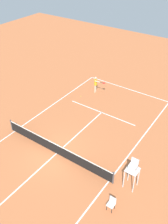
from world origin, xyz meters
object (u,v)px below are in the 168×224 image
Objects in this scene: umpire_chair at (133,169)px; courtside_chair_near at (112,203)px; tennis_ball at (81,96)px; player_serving at (96,83)px.

umpire_chair is 2.46m from courtside_chair_near.
player_serving is at bearing -115.71° from tennis_ball.
player_serving is at bearing -46.51° from umpire_chair.
tennis_ball is (0.77, 1.61, -1.03)m from player_serving.
umpire_chair is at bearing -94.99° from courtside_chair_near.
player_serving is 13.83m from courtside_chair_near.
umpire_chair is (-9.21, 7.28, 1.57)m from tennis_ball.
umpire_chair reaches higher than courtside_chair_near.
umpire_chair is (-8.43, 8.89, 0.55)m from player_serving.
tennis_ball is 0.03× the size of umpire_chair.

